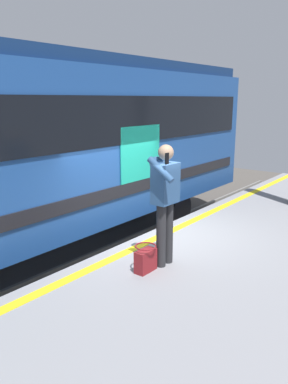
{
  "coord_description": "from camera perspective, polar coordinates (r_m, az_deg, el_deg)",
  "views": [
    {
      "loc": [
        5.17,
        4.02,
        3.36
      ],
      "look_at": [
        0.44,
        0.3,
        1.88
      ],
      "focal_mm": 35.66,
      "sensor_mm": 36.0,
      "label": 1
    }
  ],
  "objects": [
    {
      "name": "ground_plane",
      "position": [
        7.36,
        0.29,
        -13.36
      ],
      "size": [
        24.84,
        24.84,
        0.0
      ],
      "primitive_type": "plane",
      "color": "#4C4742"
    },
    {
      "name": "platform",
      "position": [
        6.29,
        14.31,
        -13.8
      ],
      "size": [
        14.68,
        3.75,
        0.98
      ],
      "primitive_type": "cube",
      "color": "gray",
      "rests_on": "ground"
    },
    {
      "name": "safety_line",
      "position": [
        6.8,
        2.31,
        -6.66
      ],
      "size": [
        14.39,
        0.16,
        0.01
      ],
      "primitive_type": "cube",
      "color": "yellow",
      "rests_on": "platform"
    },
    {
      "name": "track_rail_near",
      "position": [
        8.28,
        -8.38,
        -9.68
      ],
      "size": [
        19.09,
        0.08,
        0.16
      ],
      "primitive_type": "cube",
      "color": "slate",
      "rests_on": "ground"
    },
    {
      "name": "track_rail_far",
      "position": [
        9.31,
        -14.53,
        -7.29
      ],
      "size": [
        19.09,
        0.08,
        0.16
      ],
      "primitive_type": "cube",
      "color": "slate",
      "rests_on": "ground"
    },
    {
      "name": "passenger",
      "position": [
        5.4,
        3.14,
        -0.45
      ],
      "size": [
        0.57,
        0.55,
        1.77
      ],
      "color": "#262628",
      "rests_on": "platform"
    },
    {
      "name": "handbag",
      "position": [
        5.44,
        0.24,
        -10.04
      ],
      "size": [
        0.33,
        0.3,
        0.39
      ],
      "color": "maroon",
      "rests_on": "platform"
    }
  ]
}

